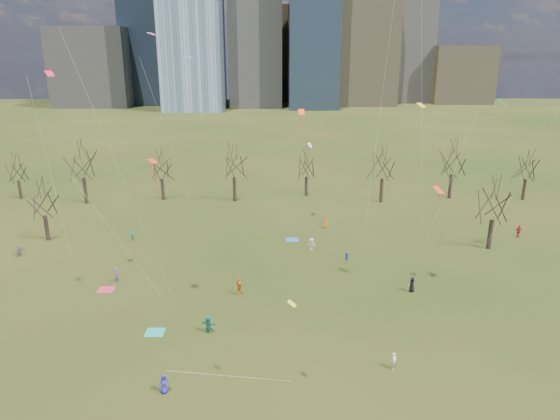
{
  "coord_description": "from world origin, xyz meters",
  "views": [
    {
      "loc": [
        -0.86,
        -39.34,
        22.77
      ],
      "look_at": [
        0.0,
        12.0,
        7.0
      ],
      "focal_mm": 32.0,
      "sensor_mm": 36.0,
      "label": 1
    }
  ],
  "objects_px": {
    "blanket_crimson": "(106,290)",
    "person_4": "(239,287)",
    "blanket_teal": "(155,332)",
    "person_1": "(394,361)",
    "person_0": "(164,384)",
    "blanket_navy": "(292,240)"
  },
  "relations": [
    {
      "from": "blanket_navy",
      "to": "person_4",
      "type": "height_order",
      "value": "person_4"
    },
    {
      "from": "person_1",
      "to": "blanket_crimson",
      "type": "bearing_deg",
      "value": 94.47
    },
    {
      "from": "blanket_navy",
      "to": "blanket_crimson",
      "type": "height_order",
      "value": "same"
    },
    {
      "from": "blanket_crimson",
      "to": "person_1",
      "type": "distance_m",
      "value": 29.75
    },
    {
      "from": "blanket_navy",
      "to": "person_1",
      "type": "distance_m",
      "value": 29.0
    },
    {
      "from": "person_1",
      "to": "person_4",
      "type": "height_order",
      "value": "person_4"
    },
    {
      "from": "blanket_teal",
      "to": "person_1",
      "type": "bearing_deg",
      "value": -16.09
    },
    {
      "from": "blanket_crimson",
      "to": "person_4",
      "type": "xyz_separation_m",
      "value": [
        13.72,
        -1.37,
        0.87
      ]
    },
    {
      "from": "blanket_crimson",
      "to": "person_4",
      "type": "height_order",
      "value": "person_4"
    },
    {
      "from": "blanket_crimson",
      "to": "person_4",
      "type": "relative_size",
      "value": 0.9
    },
    {
      "from": "person_4",
      "to": "person_1",
      "type": "bearing_deg",
      "value": -168.41
    },
    {
      "from": "blanket_teal",
      "to": "person_1",
      "type": "xyz_separation_m",
      "value": [
        19.4,
        -5.59,
        0.69
      ]
    },
    {
      "from": "person_0",
      "to": "person_4",
      "type": "xyz_separation_m",
      "value": [
        4.38,
        15.15,
        0.15
      ]
    },
    {
      "from": "blanket_crimson",
      "to": "person_0",
      "type": "xyz_separation_m",
      "value": [
        9.34,
        -16.52,
        0.73
      ]
    },
    {
      "from": "blanket_teal",
      "to": "person_4",
      "type": "height_order",
      "value": "person_4"
    },
    {
      "from": "blanket_navy",
      "to": "person_0",
      "type": "distance_m",
      "value": 32.45
    },
    {
      "from": "person_1",
      "to": "person_4",
      "type": "distance_m",
      "value": 17.77
    },
    {
      "from": "blanket_crimson",
      "to": "person_4",
      "type": "bearing_deg",
      "value": -5.72
    },
    {
      "from": "blanket_crimson",
      "to": "person_0",
      "type": "bearing_deg",
      "value": -60.52
    },
    {
      "from": "blanket_navy",
      "to": "person_4",
      "type": "relative_size",
      "value": 0.9
    },
    {
      "from": "blanket_teal",
      "to": "person_1",
      "type": "relative_size",
      "value": 1.14
    },
    {
      "from": "blanket_teal",
      "to": "person_0",
      "type": "xyz_separation_m",
      "value": [
        2.5,
        -8.13,
        0.73
      ]
    }
  ]
}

